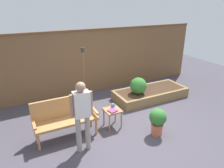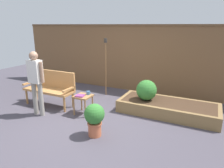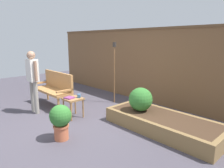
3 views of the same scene
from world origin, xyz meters
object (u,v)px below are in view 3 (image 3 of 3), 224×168
Objects in this scene: garden_bench at (55,86)px; side_table at (73,101)px; potted_boxwood at (61,119)px; tiki_torch at (114,62)px; cup_on_table at (79,96)px; person_by_bench at (33,77)px; book_on_table at (69,98)px; shrub_near_bench at (141,99)px.

side_table is at bearing -7.79° from garden_bench.
side_table is 0.72× the size of potted_boxwood.
side_table is at bearing 135.48° from potted_boxwood.
garden_bench is at bearing -125.30° from tiki_torch.
cup_on_table is 0.08× the size of person_by_bench.
tiki_torch reaches higher than book_on_table.
cup_on_table is (0.08, 0.12, 0.13)m from side_table.
book_on_table is at bearing -112.83° from side_table.
garden_bench reaches higher than shrub_near_bench.
potted_boxwood is at bearing -44.52° from side_table.
tiki_torch is 2.22m from person_by_bench.
book_on_table is at bearing -84.79° from tiki_torch.
cup_on_table is 1.28m from person_by_bench.
potted_boxwood is (0.83, -0.70, -0.10)m from book_on_table.
shrub_near_bench is at bearing 71.93° from potted_boxwood.
garden_bench reaches higher than side_table.
garden_bench is 7.19× the size of book_on_table.
tiki_torch reaches higher than person_by_bench.
person_by_bench reaches higher than potted_boxwood.
side_table is at bearing 54.58° from book_on_table.
potted_boxwood is 1.84m from person_by_bench.
tiki_torch is (-1.51, 0.66, 0.64)m from shrub_near_bench.
person_by_bench is at bearing -166.59° from book_on_table.
garden_bench is at bearing 172.21° from side_table.
potted_boxwood is (0.79, -0.78, -0.00)m from side_table.
person_by_bench is at bearing -147.85° from cup_on_table.
tiki_torch is at bearing 69.45° from person_by_bench.
tiki_torch is (-0.26, 1.41, 0.68)m from cup_on_table.
person_by_bench is (-0.92, -0.45, 0.44)m from book_on_table.
garden_bench is 2.58m from shrub_near_bench.
shrub_near_bench is 2.70m from person_by_bench.
shrub_near_bench reaches higher than book_on_table.
cup_on_table is 1.16m from potted_boxwood.
cup_on_table is 1.59m from tiki_torch.
tiki_torch is at bearing 82.62° from book_on_table.
book_on_table is 1.09m from potted_boxwood.
tiki_torch reaches higher than garden_bench.
person_by_bench is at bearing -110.55° from tiki_torch.
person_by_bench is (-1.03, -0.65, 0.41)m from cup_on_table.
shrub_near_bench is at bearing 15.99° from garden_bench.
garden_bench is 0.92× the size of person_by_bench.
shrub_near_bench is at bearing 22.21° from book_on_table.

